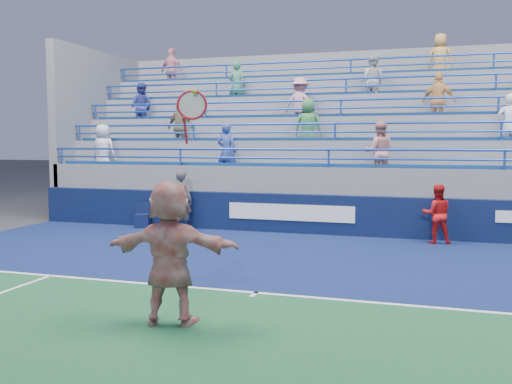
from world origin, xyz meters
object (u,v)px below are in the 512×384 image
(tennis_player, at_px, (170,252))
(ball_girl, at_px, (437,214))
(line_judge, at_px, (182,200))
(judge_chair, at_px, (143,220))

(tennis_player, height_order, ball_girl, tennis_player)
(tennis_player, bearing_deg, ball_girl, 65.57)
(tennis_player, relative_size, line_judge, 1.85)
(judge_chair, xyz_separation_m, tennis_player, (4.81, -7.97, 0.78))
(ball_girl, bearing_deg, line_judge, -9.66)
(line_judge, bearing_deg, tennis_player, 115.95)
(judge_chair, bearing_deg, line_judge, -3.35)
(tennis_player, distance_m, line_judge, 8.63)
(judge_chair, relative_size, ball_girl, 0.49)
(judge_chair, relative_size, tennis_player, 0.23)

